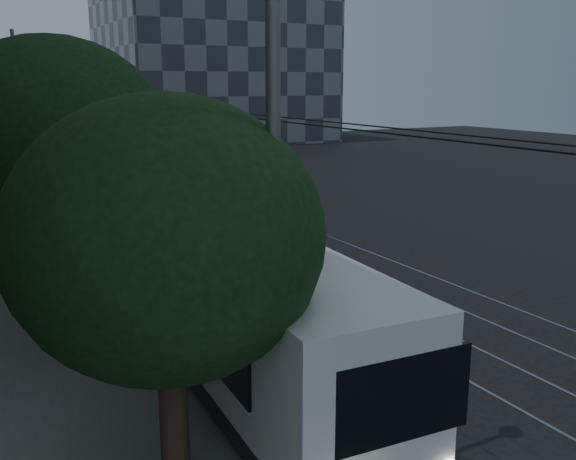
# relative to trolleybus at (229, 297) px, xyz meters

# --- Properties ---
(ground) EXTENTS (120.00, 120.00, 0.00)m
(ground) POSITION_rel_trolleybus_xyz_m (3.93, -0.35, -1.68)
(ground) COLOR black
(ground) RESTS_ON ground
(tram_rails) EXTENTS (4.52, 90.00, 0.02)m
(tram_rails) POSITION_rel_trolleybus_xyz_m (6.43, 19.65, -1.67)
(tram_rails) COLOR gray
(tram_rails) RESTS_ON ground
(overhead_wires) EXTENTS (2.23, 90.00, 6.00)m
(overhead_wires) POSITION_rel_trolleybus_xyz_m (-1.04, 19.65, 1.79)
(overhead_wires) COLOR black
(overhead_wires) RESTS_ON ground
(building_distant_right) EXTENTS (22.00, 18.00, 24.00)m
(building_distant_right) POSITION_rel_trolleybus_xyz_m (21.93, 54.65, 10.32)
(building_distant_right) COLOR #353944
(building_distant_right) RESTS_ON ground
(trolleybus) EXTENTS (3.21, 12.29, 5.63)m
(trolleybus) POSITION_rel_trolleybus_xyz_m (0.00, 0.00, 0.00)
(trolleybus) COLOR silver
(trolleybus) RESTS_ON ground
(pickup_silver) EXTENTS (3.91, 5.78, 1.47)m
(pickup_silver) POSITION_rel_trolleybus_xyz_m (0.66, 12.19, -0.95)
(pickup_silver) COLOR #96989D
(pickup_silver) RESTS_ON ground
(car_white_a) EXTENTS (1.72, 3.72, 1.23)m
(car_white_a) POSITION_rel_trolleybus_xyz_m (-0.31, 18.10, -1.07)
(car_white_a) COLOR white
(car_white_a) RESTS_ON ground
(car_white_b) EXTENTS (2.13, 4.87, 1.39)m
(car_white_b) POSITION_rel_trolleybus_xyz_m (0.94, 21.33, -0.99)
(car_white_b) COLOR silver
(car_white_b) RESTS_ON ground
(car_white_c) EXTENTS (1.82, 4.72, 1.53)m
(car_white_c) POSITION_rel_trolleybus_xyz_m (0.18, 28.48, -0.92)
(car_white_c) COLOR white
(car_white_c) RESTS_ON ground
(car_white_d) EXTENTS (1.97, 4.04, 1.33)m
(car_white_d) POSITION_rel_trolleybus_xyz_m (0.37, 34.65, -1.02)
(car_white_d) COLOR white
(car_white_d) RESTS_ON ground
(tree_0) EXTENTS (4.55, 4.55, 6.17)m
(tree_0) POSITION_rel_trolleybus_xyz_m (-2.57, -3.80, 2.42)
(tree_0) COLOR #32221B
(tree_0) RESTS_ON ground
(tree_1) EXTENTS (5.42, 5.42, 7.36)m
(tree_1) POSITION_rel_trolleybus_xyz_m (-2.89, 3.37, 3.23)
(tree_1) COLOR #32221B
(tree_1) RESTS_ON ground
(tree_2) EXTENTS (3.93, 3.93, 5.48)m
(tree_2) POSITION_rel_trolleybus_xyz_m (-2.57, 8.72, 2.01)
(tree_2) COLOR #32221B
(tree_2) RESTS_ON ground
(tree_3) EXTENTS (5.36, 5.36, 6.68)m
(tree_3) POSITION_rel_trolleybus_xyz_m (-2.57, 15.68, 2.58)
(tree_3) COLOR #32221B
(tree_3) RESTS_ON ground
(streetlamp_near) EXTENTS (2.26, 0.44, 9.25)m
(streetlamp_near) POSITION_rel_trolleybus_xyz_m (-0.94, -4.77, 3.93)
(streetlamp_near) COLOR slate
(streetlamp_near) RESTS_ON ground
(streetlamp_far) EXTENTS (2.20, 0.44, 8.97)m
(streetlamp_far) POSITION_rel_trolleybus_xyz_m (-0.87, 24.93, 3.78)
(streetlamp_far) COLOR slate
(streetlamp_far) RESTS_ON ground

